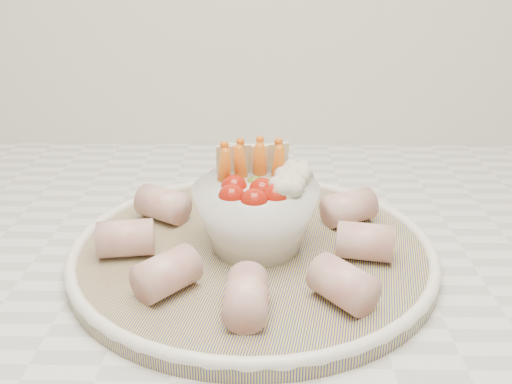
{
  "coord_description": "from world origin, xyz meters",
  "views": [
    {
      "loc": [
        -0.16,
        0.86,
        1.22
      ],
      "look_at": [
        -0.17,
        1.37,
        1.0
      ],
      "focal_mm": 40.0,
      "sensor_mm": 36.0,
      "label": 1
    }
  ],
  "objects": [
    {
      "name": "serving_platter",
      "position": [
        -0.17,
        1.38,
        0.93
      ],
      "size": [
        0.44,
        0.44,
        0.02
      ],
      "color": "navy",
      "rests_on": "kitchen_counter"
    },
    {
      "name": "veggie_bowl",
      "position": [
        -0.16,
        1.38,
        0.98
      ],
      "size": [
        0.13,
        0.13,
        0.1
      ],
      "color": "silver",
      "rests_on": "serving_platter"
    },
    {
      "name": "cured_meat_rolls",
      "position": [
        -0.17,
        1.38,
        0.95
      ],
      "size": [
        0.3,
        0.3,
        0.04
      ],
      "color": "#B95854",
      "rests_on": "serving_platter"
    }
  ]
}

